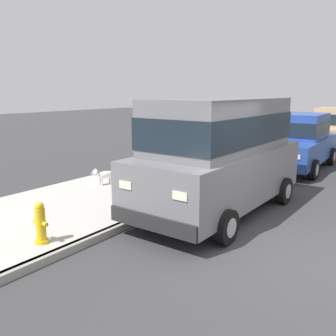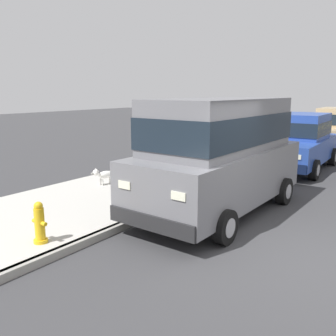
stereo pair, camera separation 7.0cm
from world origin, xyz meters
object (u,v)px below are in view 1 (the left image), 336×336
(car_grey_van, at_px, (220,151))
(fire_hydrant, at_px, (41,224))
(car_tan_sedan, at_px, (336,128))
(dog_white, at_px, (103,175))
(car_blue_sedan, at_px, (297,141))

(car_grey_van, distance_m, fire_hydrant, 3.99)
(fire_hydrant, bearing_deg, car_tan_sedan, 83.93)
(car_grey_van, bearing_deg, dog_white, -177.34)
(dog_white, distance_m, fire_hydrant, 3.97)
(car_grey_van, bearing_deg, fire_hydrant, -112.40)
(car_tan_sedan, bearing_deg, fire_hydrant, -96.07)
(car_grey_van, height_order, car_blue_sedan, car_grey_van)
(car_tan_sedan, bearing_deg, car_grey_van, -90.47)
(car_blue_sedan, bearing_deg, fire_hydrant, -98.69)
(fire_hydrant, bearing_deg, dog_white, 120.26)
(car_grey_van, bearing_deg, car_tan_sedan, 89.53)
(car_blue_sedan, height_order, fire_hydrant, car_blue_sedan)
(car_blue_sedan, relative_size, fire_hydrant, 6.42)
(fire_hydrant, bearing_deg, car_grey_van, 67.60)
(car_tan_sedan, bearing_deg, car_blue_sedan, -91.44)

